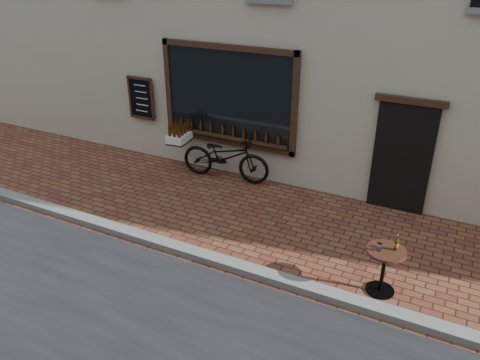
% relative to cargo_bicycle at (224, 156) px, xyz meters
% --- Properties ---
extents(ground, '(90.00, 90.00, 0.00)m').
position_rel_cargo_bicycle_xyz_m(ground, '(1.87, -3.13, -0.56)').
color(ground, '#5F2A1E').
rests_on(ground, ground).
extents(kerb, '(90.00, 0.25, 0.12)m').
position_rel_cargo_bicycle_xyz_m(kerb, '(1.87, -2.93, -0.50)').
color(kerb, slate).
rests_on(kerb, ground).
extents(cargo_bicycle, '(2.45, 0.93, 1.17)m').
position_rel_cargo_bicycle_xyz_m(cargo_bicycle, '(0.00, 0.00, 0.00)').
color(cargo_bicycle, black).
rests_on(cargo_bicycle, ground).
extents(bistro_table, '(0.59, 0.59, 1.01)m').
position_rel_cargo_bicycle_xyz_m(bistro_table, '(4.06, -2.43, -0.02)').
color(bistro_table, black).
rests_on(bistro_table, ground).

